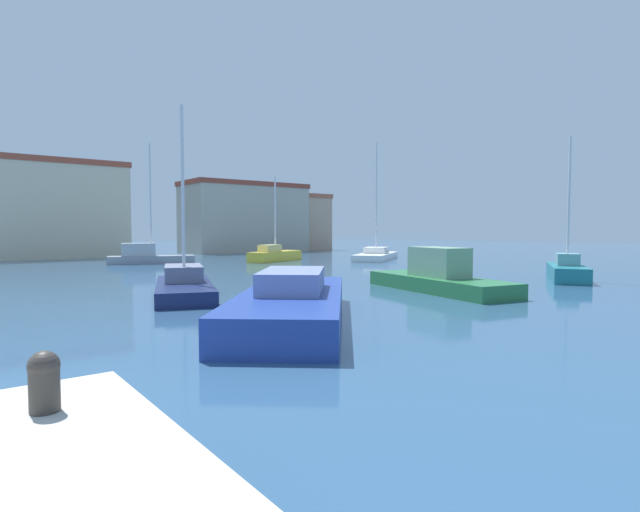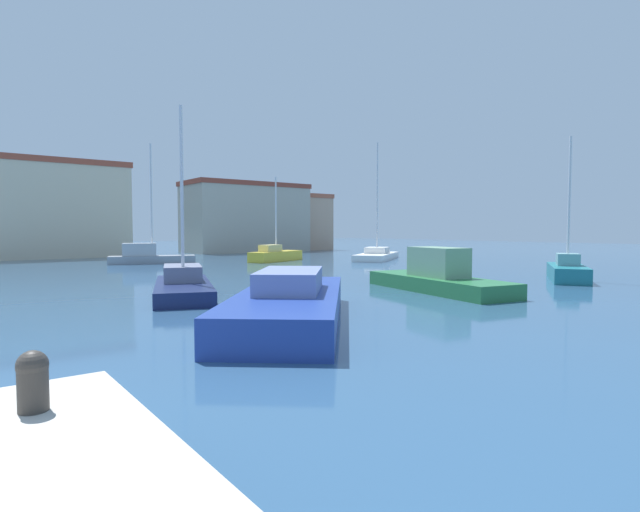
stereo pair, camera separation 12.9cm
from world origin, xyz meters
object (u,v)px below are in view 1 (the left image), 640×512
Objects in this scene: motorboat_green_near_pier at (439,277)px; sailboat_navy_far_right at (184,285)px; sailboat_white_distant_east at (376,255)px; sailboat_yellow_far_left at (275,255)px; sailboat_teal_center_channel at (567,270)px; sailboat_grey_mid_harbor at (147,256)px; mooring_bollard at (44,379)px; motorboat_blue_distant_north at (292,303)px.

sailboat_navy_far_right is at bearing 151.34° from motorboat_green_near_pier.
sailboat_white_distant_east reaches higher than sailboat_yellow_far_left.
sailboat_teal_center_channel is 8.56m from motorboat_green_near_pier.
motorboat_green_near_pier is at bearing -126.72° from sailboat_white_distant_east.
sailboat_grey_mid_harbor is 23.76m from motorboat_green_near_pier.
sailboat_teal_center_channel is 0.95× the size of motorboat_green_near_pier.
mooring_bollard is at bearing -163.14° from sailboat_teal_center_channel.
motorboat_blue_distant_north is 8.73m from motorboat_green_near_pier.
sailboat_white_distant_east is 17.98m from sailboat_grey_mid_harbor.
sailboat_yellow_far_left is at bearing 100.07° from sailboat_teal_center_channel.
sailboat_white_distant_east is at bearing 76.94° from sailboat_teal_center_channel.
sailboat_white_distant_east is 1.36× the size of sailboat_navy_far_right.
mooring_bollard is at bearing -138.03° from sailboat_white_distant_east.
sailboat_grey_mid_harbor is at bearing 159.82° from sailboat_yellow_far_left.
sailboat_grey_mid_harbor is at bearing 75.81° from sailboat_navy_far_right.
sailboat_navy_far_right is at bearing 63.39° from mooring_bollard.
mooring_bollard is 9.29m from motorboat_blue_distant_north.
motorboat_green_near_pier is at bearing 28.16° from mooring_bollard.
motorboat_blue_distant_north is 0.94× the size of sailboat_grey_mid_harbor.
sailboat_teal_center_channel reaches higher than mooring_bollard.
sailboat_yellow_far_left is 0.81× the size of motorboat_blue_distant_north.
sailboat_teal_center_channel reaches higher than motorboat_blue_distant_north.
sailboat_yellow_far_left is at bearing 76.73° from motorboat_green_near_pier.
sailboat_grey_mid_harbor is (4.70, 18.57, 0.16)m from sailboat_navy_far_right.
motorboat_green_near_pier is at bearing 13.17° from motorboat_blue_distant_north.
sailboat_yellow_far_left is at bearing 59.08° from motorboat_blue_distant_north.
sailboat_white_distant_east is at bearing 41.87° from motorboat_blue_distant_north.
sailboat_grey_mid_harbor is at bearing 70.44° from mooring_bollard.
sailboat_white_distant_east reaches higher than motorboat_blue_distant_north.
sailboat_white_distant_east is (28.03, 25.20, -0.79)m from mooring_bollard.
mooring_bollard is at bearing -125.34° from sailboat_yellow_far_left.
sailboat_teal_center_channel is (23.85, 7.23, -0.69)m from mooring_bollard.
sailboat_grey_mid_harbor is (11.23, 31.61, -0.59)m from mooring_bollard.
sailboat_teal_center_channel is 21.45m from sailboat_yellow_far_left.
mooring_bollard is 0.07× the size of motorboat_green_near_pier.
sailboat_grey_mid_harbor is at bearing 80.22° from motorboat_blue_distant_north.
motorboat_blue_distant_north is (0.32, -6.81, 0.07)m from sailboat_navy_far_right.
sailboat_teal_center_channel is 27.46m from sailboat_grey_mid_harbor.
sailboat_teal_center_channel is 0.86× the size of motorboat_blue_distant_north.
sailboat_navy_far_right is 6.82m from motorboat_blue_distant_north.
sailboat_teal_center_channel is at bearing 3.37° from motorboat_blue_distant_north.
sailboat_navy_far_right is at bearing -150.49° from sailboat_white_distant_east.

